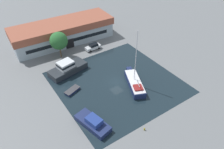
{
  "coord_description": "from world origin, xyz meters",
  "views": [
    {
      "loc": [
        -22.74,
        -31.65,
        32.31
      ],
      "look_at": [
        0.0,
        1.96,
        1.0
      ],
      "focal_mm": 35.0,
      "sensor_mm": 36.0,
      "label": 1
    }
  ],
  "objects_px": {
    "warehouse_building": "(63,32)",
    "small_dinghy": "(72,91)",
    "parked_car": "(93,47)",
    "sailboat_moored": "(134,83)",
    "quay_tree_near_building": "(59,41)",
    "cabin_boat": "(93,123)",
    "motor_cruiser": "(67,68)"
  },
  "relations": [
    {
      "from": "quay_tree_near_building",
      "to": "parked_car",
      "type": "height_order",
      "value": "quay_tree_near_building"
    },
    {
      "from": "motor_cruiser",
      "to": "small_dinghy",
      "type": "relative_size",
      "value": 2.55
    },
    {
      "from": "quay_tree_near_building",
      "to": "small_dinghy",
      "type": "bearing_deg",
      "value": -104.42
    },
    {
      "from": "warehouse_building",
      "to": "quay_tree_near_building",
      "type": "xyz_separation_m",
      "value": [
        -4.29,
        -7.56,
        1.81
      ]
    },
    {
      "from": "motor_cruiser",
      "to": "small_dinghy",
      "type": "bearing_deg",
      "value": 151.68
    },
    {
      "from": "warehouse_building",
      "to": "small_dinghy",
      "type": "height_order",
      "value": "warehouse_building"
    },
    {
      "from": "parked_car",
      "to": "small_dinghy",
      "type": "distance_m",
      "value": 18.25
    },
    {
      "from": "warehouse_building",
      "to": "motor_cruiser",
      "type": "height_order",
      "value": "warehouse_building"
    },
    {
      "from": "parked_car",
      "to": "quay_tree_near_building",
      "type": "bearing_deg",
      "value": 78.49
    },
    {
      "from": "sailboat_moored",
      "to": "cabin_boat",
      "type": "distance_m",
      "value": 14.36
    },
    {
      "from": "parked_car",
      "to": "sailboat_moored",
      "type": "xyz_separation_m",
      "value": [
        -0.24,
        -18.94,
        -0.05
      ]
    },
    {
      "from": "motor_cruiser",
      "to": "warehouse_building",
      "type": "bearing_deg",
      "value": -32.03
    },
    {
      "from": "warehouse_building",
      "to": "sailboat_moored",
      "type": "distance_m",
      "value": 28.49
    },
    {
      "from": "quay_tree_near_building",
      "to": "motor_cruiser",
      "type": "xyz_separation_m",
      "value": [
        -1.5,
        -7.4,
        -3.7
      ]
    },
    {
      "from": "sailboat_moored",
      "to": "warehouse_building",
      "type": "bearing_deg",
      "value": 122.46
    },
    {
      "from": "warehouse_building",
      "to": "small_dinghy",
      "type": "xyz_separation_m",
      "value": [
        -8.01,
        -22.05,
        -2.75
      ]
    },
    {
      "from": "quay_tree_near_building",
      "to": "motor_cruiser",
      "type": "distance_m",
      "value": 8.41
    },
    {
      "from": "quay_tree_near_building",
      "to": "sailboat_moored",
      "type": "distance_m",
      "value": 22.68
    },
    {
      "from": "sailboat_moored",
      "to": "parked_car",
      "type": "bearing_deg",
      "value": 112.43
    },
    {
      "from": "small_dinghy",
      "to": "sailboat_moored",
      "type": "bearing_deg",
      "value": -134.83
    },
    {
      "from": "small_dinghy",
      "to": "cabin_boat",
      "type": "relative_size",
      "value": 0.51
    },
    {
      "from": "warehouse_building",
      "to": "parked_car",
      "type": "bearing_deg",
      "value": -59.42
    },
    {
      "from": "warehouse_building",
      "to": "small_dinghy",
      "type": "bearing_deg",
      "value": -107.39
    },
    {
      "from": "sailboat_moored",
      "to": "small_dinghy",
      "type": "relative_size",
      "value": 3.45
    },
    {
      "from": "parked_car",
      "to": "motor_cruiser",
      "type": "distance_m",
      "value": 12.13
    },
    {
      "from": "parked_car",
      "to": "sailboat_moored",
      "type": "distance_m",
      "value": 18.94
    },
    {
      "from": "small_dinghy",
      "to": "cabin_boat",
      "type": "bearing_deg",
      "value": 155.48
    },
    {
      "from": "small_dinghy",
      "to": "warehouse_building",
      "type": "bearing_deg",
      "value": -39.42
    },
    {
      "from": "parked_car",
      "to": "cabin_boat",
      "type": "relative_size",
      "value": 0.6
    },
    {
      "from": "quay_tree_near_building",
      "to": "cabin_boat",
      "type": "distance_m",
      "value": 25.94
    },
    {
      "from": "sailboat_moored",
      "to": "motor_cruiser",
      "type": "height_order",
      "value": "sailboat_moored"
    },
    {
      "from": "sailboat_moored",
      "to": "quay_tree_near_building",
      "type": "bearing_deg",
      "value": 136.61
    }
  ]
}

